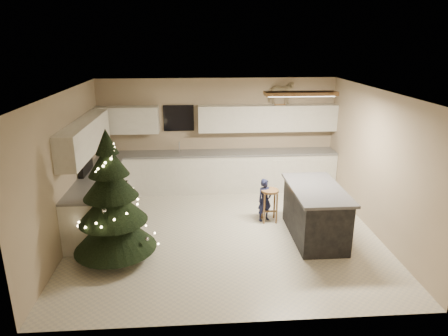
{
  "coord_description": "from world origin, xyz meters",
  "views": [
    {
      "loc": [
        -0.5,
        -6.7,
        3.44
      ],
      "look_at": [
        0.0,
        0.35,
        1.15
      ],
      "focal_mm": 32.0,
      "sensor_mm": 36.0,
      "label": 1
    }
  ],
  "objects_px": {
    "christmas_tree": "(112,208)",
    "toddler": "(265,200)",
    "bar_stool": "(270,198)",
    "rocking_horse": "(280,93)",
    "island": "(315,212)"
  },
  "relations": [
    {
      "from": "bar_stool",
      "to": "toddler",
      "type": "relative_size",
      "value": 0.77
    },
    {
      "from": "bar_stool",
      "to": "island",
      "type": "bearing_deg",
      "value": -45.73
    },
    {
      "from": "bar_stool",
      "to": "christmas_tree",
      "type": "height_order",
      "value": "christmas_tree"
    },
    {
      "from": "bar_stool",
      "to": "christmas_tree",
      "type": "xyz_separation_m",
      "value": [
        -2.75,
        -1.23,
        0.4
      ]
    },
    {
      "from": "toddler",
      "to": "rocking_horse",
      "type": "distance_m",
      "value": 2.69
    },
    {
      "from": "island",
      "to": "toddler",
      "type": "height_order",
      "value": "island"
    },
    {
      "from": "christmas_tree",
      "to": "toddler",
      "type": "xyz_separation_m",
      "value": [
        2.66,
        1.27,
        -0.46
      ]
    },
    {
      "from": "toddler",
      "to": "rocking_horse",
      "type": "height_order",
      "value": "rocking_horse"
    },
    {
      "from": "island",
      "to": "bar_stool",
      "type": "distance_m",
      "value": 0.99
    },
    {
      "from": "island",
      "to": "rocking_horse",
      "type": "xyz_separation_m",
      "value": [
        -0.17,
        2.6,
        1.8
      ]
    },
    {
      "from": "christmas_tree",
      "to": "toddler",
      "type": "relative_size",
      "value": 2.53
    },
    {
      "from": "bar_stool",
      "to": "rocking_horse",
      "type": "distance_m",
      "value": 2.65
    },
    {
      "from": "rocking_horse",
      "to": "island",
      "type": "bearing_deg",
      "value": -154.79
    },
    {
      "from": "island",
      "to": "bar_stool",
      "type": "bearing_deg",
      "value": 134.27
    },
    {
      "from": "bar_stool",
      "to": "rocking_horse",
      "type": "xyz_separation_m",
      "value": [
        0.53,
        1.89,
        1.78
      ]
    }
  ]
}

